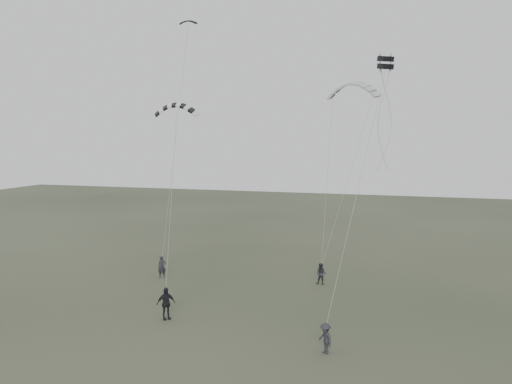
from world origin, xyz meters
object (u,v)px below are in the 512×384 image
(flyer_right, at_px, (321,274))
(flyer_center, at_px, (166,303))
(kite_box, at_px, (385,63))
(flyer_left, at_px, (162,267))
(flyer_far, at_px, (325,338))
(kite_dark_small, at_px, (188,21))
(kite_pale_large, at_px, (353,84))
(kite_striped, at_px, (176,105))

(flyer_right, distance_m, flyer_center, 12.41)
(flyer_center, xyz_separation_m, kite_box, (12.14, 5.04, 14.27))
(flyer_center, height_order, kite_box, kite_box)
(flyer_center, bearing_deg, flyer_right, 5.19)
(flyer_left, relative_size, flyer_far, 1.07)
(flyer_center, bearing_deg, flyer_left, 72.51)
(kite_dark_small, distance_m, kite_pale_large, 13.85)
(flyer_far, xyz_separation_m, kite_striped, (-11.52, 7.42, 12.24))
(kite_pale_large, relative_size, kite_box, 5.63)
(flyer_right, xyz_separation_m, kite_pale_large, (1.62, 4.00, 14.19))
(kite_dark_small, relative_size, kite_box, 1.86)
(flyer_far, relative_size, kite_dark_small, 1.12)
(flyer_left, bearing_deg, kite_dark_small, 37.35)
(flyer_left, distance_m, flyer_center, 9.10)
(flyer_center, distance_m, flyer_far, 10.06)
(flyer_far, bearing_deg, kite_box, 121.39)
(flyer_right, relative_size, kite_striped, 0.54)
(flyer_far, height_order, kite_striped, kite_striped)
(flyer_left, bearing_deg, flyer_far, -69.62)
(flyer_far, distance_m, kite_striped, 18.38)
(kite_dark_small, bearing_deg, flyer_far, -51.42)
(flyer_far, bearing_deg, kite_pale_large, 141.01)
(flyer_left, height_order, kite_box, kite_box)
(flyer_far, bearing_deg, kite_striped, -163.53)
(flyer_right, height_order, kite_dark_small, kite_dark_small)
(flyer_center, xyz_separation_m, flyer_far, (9.85, -2.03, -0.19))
(kite_dark_small, relative_size, kite_striped, 0.47)
(flyer_right, xyz_separation_m, flyer_center, (-7.75, -9.69, 0.17))
(flyer_left, bearing_deg, flyer_right, -26.44)
(kite_pale_large, xyz_separation_m, kite_box, (2.76, -8.65, 0.25))
(flyer_center, distance_m, kite_pale_large, 21.73)
(kite_box, bearing_deg, flyer_right, 100.34)
(flyer_far, xyz_separation_m, kite_dark_small, (-13.16, 13.24, 19.19))
(flyer_right, relative_size, kite_pale_large, 0.38)
(flyer_center, bearing_deg, flyer_far, -57.80)
(flyer_center, distance_m, kite_striped, 13.31)
(kite_box, bearing_deg, kite_pale_large, 74.74)
(flyer_left, xyz_separation_m, kite_pale_large, (13.74, 5.71, 14.15))
(flyer_right, bearing_deg, flyer_far, -71.15)
(kite_dark_small, height_order, kite_box, kite_dark_small)
(flyer_left, xyz_separation_m, kite_box, (16.50, -2.94, 14.39))
(flyer_center, distance_m, kite_dark_small, 22.30)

